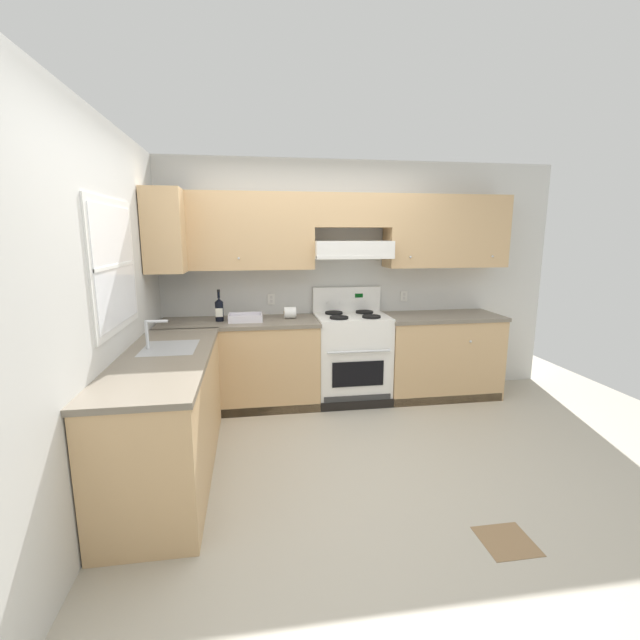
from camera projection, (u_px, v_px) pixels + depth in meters
name	position (u px, v px, depth m)	size (l,w,h in m)	color
ground_plane	(333.00, 459.00, 3.49)	(7.04, 7.04, 0.00)	#B2AA99
floor_accent_tile	(507.00, 541.00, 2.55)	(0.30, 0.30, 0.01)	olive
wall_back	(345.00, 262.00, 4.75)	(4.68, 0.57, 2.55)	silver
wall_left	(117.00, 293.00, 3.21)	(0.47, 4.00, 2.55)	silver
counter_back_run	(332.00, 360.00, 4.64)	(3.60, 0.65, 0.91)	tan
counter_left_run	(168.00, 415.00, 3.21)	(0.63, 1.91, 1.13)	tan
stove	(351.00, 357.00, 4.68)	(0.76, 0.62, 1.20)	white
wine_bottle	(219.00, 309.00, 4.37)	(0.08, 0.08, 0.32)	black
bowl	(245.00, 319.00, 4.39)	(0.34, 0.24, 0.07)	silver
paper_towel_roll	(290.00, 313.00, 4.53)	(0.12, 0.12, 0.12)	white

